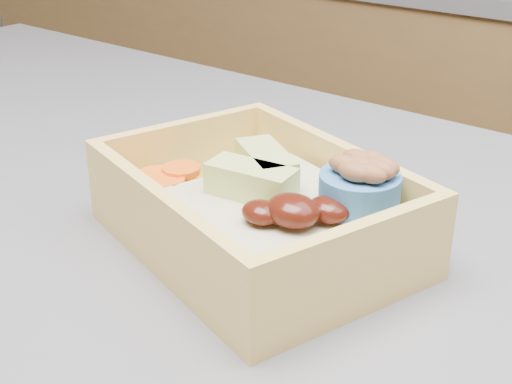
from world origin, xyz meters
The scene contains 1 object.
bento_box centered at (0.08, 0.02, 0.95)m, with size 0.23×0.19×0.07m.
Camera 1 is at (0.33, -0.30, 1.15)m, focal length 50.00 mm.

